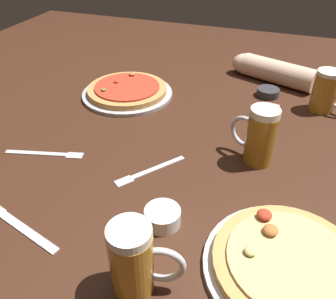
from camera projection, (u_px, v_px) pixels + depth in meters
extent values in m
cube|color=#3D2114|center=(168.00, 160.00, 0.94)|extent=(2.40, 2.40, 0.03)
cylinder|color=silver|center=(288.00, 269.00, 0.64)|extent=(0.31, 0.31, 0.01)
cylinder|color=tan|center=(290.00, 264.00, 0.63)|extent=(0.28, 0.28, 0.02)
cylinder|color=#DBC67A|center=(291.00, 259.00, 0.62)|extent=(0.23, 0.23, 0.01)
ellipsoid|color=#C67038|center=(268.00, 229.00, 0.67)|extent=(0.02, 0.02, 0.01)
ellipsoid|color=#B73823|center=(264.00, 215.00, 0.70)|extent=(0.03, 0.03, 0.02)
ellipsoid|color=#C67038|center=(271.00, 230.00, 0.67)|extent=(0.03, 0.03, 0.01)
ellipsoid|color=#DBC67A|center=(250.00, 251.00, 0.63)|extent=(0.02, 0.02, 0.01)
cylinder|color=#B2B2B7|center=(128.00, 94.00, 1.22)|extent=(0.31, 0.31, 0.01)
cylinder|color=tan|center=(127.00, 90.00, 1.21)|extent=(0.28, 0.28, 0.02)
cylinder|color=#B73823|center=(127.00, 87.00, 1.21)|extent=(0.23, 0.23, 0.01)
ellipsoid|color=#B73823|center=(116.00, 82.00, 1.22)|extent=(0.02, 0.02, 0.01)
ellipsoid|color=#C67038|center=(132.00, 74.00, 1.27)|extent=(0.02, 0.02, 0.01)
ellipsoid|color=olive|center=(103.00, 90.00, 1.17)|extent=(0.02, 0.02, 0.01)
cylinder|color=#B27A23|center=(325.00, 93.00, 1.11)|extent=(0.08, 0.08, 0.12)
cylinder|color=white|center=(330.00, 73.00, 1.07)|extent=(0.08, 0.08, 0.01)
cylinder|color=#B27A23|center=(132.00, 263.00, 0.58)|extent=(0.07, 0.07, 0.13)
cylinder|color=white|center=(129.00, 233.00, 0.54)|extent=(0.07, 0.07, 0.02)
torus|color=silver|center=(161.00, 265.00, 0.58)|extent=(0.08, 0.03, 0.08)
cylinder|color=#9E6619|center=(260.00, 139.00, 0.88)|extent=(0.07, 0.07, 0.14)
cylinder|color=white|center=(265.00, 112.00, 0.83)|extent=(0.07, 0.07, 0.02)
torus|color=silver|center=(245.00, 132.00, 0.91)|extent=(0.08, 0.05, 0.09)
cylinder|color=#333338|center=(268.00, 92.00, 1.21)|extent=(0.08, 0.08, 0.03)
cylinder|color=white|center=(162.00, 217.00, 0.73)|extent=(0.08, 0.08, 0.04)
cube|color=silver|center=(37.00, 153.00, 0.94)|extent=(0.17, 0.06, 0.01)
cube|color=silver|center=(75.00, 155.00, 0.93)|extent=(0.05, 0.04, 0.00)
cube|color=silver|center=(264.00, 121.00, 1.08)|extent=(0.05, 0.17, 0.01)
cube|color=silver|center=(274.00, 108.00, 1.15)|extent=(0.03, 0.06, 0.00)
cube|color=silver|center=(157.00, 167.00, 0.89)|extent=(0.11, 0.14, 0.01)
cube|color=silver|center=(124.00, 181.00, 0.85)|extent=(0.05, 0.05, 0.00)
cube|color=silver|center=(25.00, 230.00, 0.72)|extent=(0.19, 0.07, 0.01)
cylinder|color=beige|center=(278.00, 72.00, 1.29)|extent=(0.29, 0.17, 0.08)
ellipsoid|color=beige|center=(245.00, 64.00, 1.36)|extent=(0.10, 0.08, 0.08)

